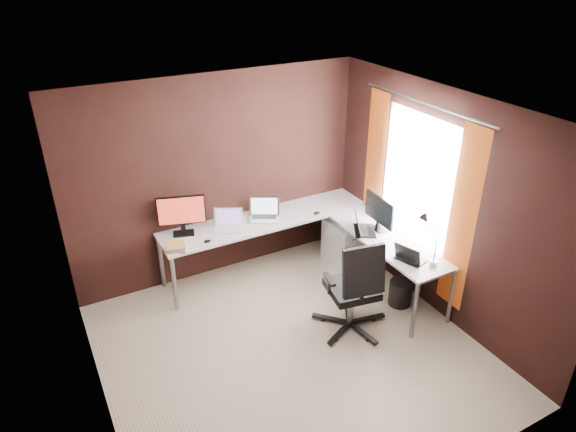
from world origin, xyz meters
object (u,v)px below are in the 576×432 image
object	(u,v)px
drawer_pedestal	(345,242)
laptop_silver	(264,214)
book_stack	(176,247)
office_chair	(353,304)
wastebasket	(400,293)
desk_lamp	(428,233)
laptop_white	(228,224)
monitor_right	(379,211)
laptop_black_big	(362,228)
laptop_black_small	(409,257)
monitor_left	(182,213)

from	to	relation	value
drawer_pedestal	laptop_silver	world-z (taller)	laptop_silver
book_stack	office_chair	size ratio (longest dim) A/B	0.26
wastebasket	desk_lamp	bearing A→B (deg)	-93.26
laptop_white	book_stack	xyz separation A→B (m)	(-0.70, -0.18, -0.01)
monitor_right	laptop_white	xyz separation A→B (m)	(-1.53, 0.88, -0.19)
laptop_black_big	desk_lamp	xyz separation A→B (m)	(0.16, -0.89, 0.32)
laptop_black_small	monitor_left	bearing A→B (deg)	30.36
laptop_black_big	laptop_black_small	size ratio (longest dim) A/B	1.14
laptop_black_small	laptop_white	bearing A→B (deg)	23.82
monitor_left	book_stack	size ratio (longest dim) A/B	1.85
desk_lamp	wastebasket	bearing A→B (deg)	100.88
laptop_black_small	wastebasket	xyz separation A→B (m)	(0.11, 0.19, -0.62)
wastebasket	book_stack	bearing A→B (deg)	151.31
laptop_black_big	wastebasket	xyz separation A→B (m)	(0.18, -0.57, -0.63)
laptop_white	laptop_silver	world-z (taller)	laptop_silver
laptop_black_small	wastebasket	size ratio (longest dim) A/B	1.18
laptop_silver	laptop_black_small	bearing A→B (deg)	-30.99
wastebasket	laptop_black_big	bearing A→B (deg)	107.47
monitor_right	laptop_black_small	bearing A→B (deg)	172.60
laptop_black_small	book_stack	bearing A→B (deg)	38.42
monitor_left	laptop_silver	size ratio (longest dim) A/B	1.18
drawer_pedestal	office_chair	xyz separation A→B (m)	(-0.68, -1.14, 0.03)
drawer_pedestal	monitor_right	bearing A→B (deg)	-81.79
monitor_right	wastebasket	bearing A→B (deg)	-178.48
laptop_black_small	desk_lamp	world-z (taller)	desk_lamp
laptop_white	laptop_black_big	world-z (taller)	laptop_white
laptop_white	book_stack	bearing A→B (deg)	-138.26
laptop_black_small	office_chair	size ratio (longest dim) A/B	0.32
laptop_silver	office_chair	xyz separation A→B (m)	(0.29, -1.52, -0.45)
laptop_black_big	book_stack	size ratio (longest dim) A/B	1.42
wastebasket	monitor_left	bearing A→B (deg)	143.16
laptop_black_big	laptop_white	bearing A→B (deg)	88.86
laptop_black_small	wastebasket	distance (m)	0.66
monitor_left	laptop_black_small	distance (m)	2.58
monitor_right	laptop_black_small	world-z (taller)	monitor_right
laptop_white	wastebasket	distance (m)	2.16
monitor_left	wastebasket	distance (m)	2.68
desk_lamp	wastebasket	distance (m)	1.00
laptop_white	laptop_silver	bearing A→B (deg)	31.21
drawer_pedestal	laptop_white	world-z (taller)	laptop_white
monitor_right	laptop_silver	xyz separation A→B (m)	(-1.04, 0.91, -0.19)
monitor_left	book_stack	xyz separation A→B (m)	(-0.19, -0.31, -0.23)
book_stack	office_chair	bearing A→B (deg)	-41.62
book_stack	laptop_black_small	bearing A→B (deg)	-33.60
drawer_pedestal	wastebasket	bearing A→B (deg)	-86.16
monitor_left	laptop_white	distance (m)	0.57
monitor_right	laptop_white	world-z (taller)	monitor_right
drawer_pedestal	laptop_silver	distance (m)	1.15
desk_lamp	wastebasket	xyz separation A→B (m)	(0.02, 0.32, -0.95)
monitor_left	laptop_black_big	xyz separation A→B (m)	(1.85, -0.95, -0.22)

